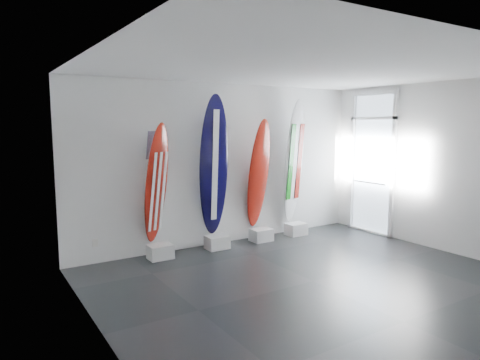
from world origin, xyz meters
TOP-DOWN VIEW (x-y plane):
  - floor at (0.00, 0.00)m, footprint 6.00×6.00m
  - ceiling at (0.00, 0.00)m, footprint 6.00×6.00m
  - wall_back at (0.00, 2.50)m, footprint 6.00×0.00m
  - wall_left at (-3.00, 0.00)m, footprint 0.00×5.00m
  - wall_right at (3.00, 0.00)m, footprint 0.00×5.00m
  - display_block_usa at (-1.46, 2.18)m, footprint 0.40×0.30m
  - surfboard_usa at (-1.46, 2.28)m, footprint 0.58×0.55m
  - display_block_navy at (-0.36, 2.18)m, footprint 0.40×0.30m
  - surfboard_navy at (-0.36, 2.28)m, footprint 0.58×0.27m
  - display_block_swiss at (0.62, 2.18)m, footprint 0.40×0.30m
  - surfboard_swiss at (0.62, 2.28)m, footprint 0.52×0.47m
  - display_block_italy at (1.49, 2.18)m, footprint 0.40×0.30m
  - surfboard_italy at (1.49, 2.28)m, footprint 0.62×0.41m
  - wall_outlet at (-2.45, 2.48)m, footprint 0.09×0.02m
  - glass_door at (2.97, 1.55)m, footprint 0.12×1.16m
  - balcony at (4.30, 1.55)m, footprint 2.80×2.20m

SIDE VIEW (x-z plane):
  - floor at x=0.00m, z-range 0.00..0.00m
  - display_block_usa at x=-1.46m, z-range 0.00..0.24m
  - display_block_navy at x=-0.36m, z-range 0.00..0.24m
  - display_block_swiss at x=0.62m, z-range 0.00..0.24m
  - display_block_italy at x=1.49m, z-range 0.00..0.24m
  - wall_outlet at x=-2.45m, z-range 0.28..0.41m
  - balcony at x=4.30m, z-range -0.10..1.10m
  - surfboard_usa at x=-1.46m, z-range 0.23..2.29m
  - surfboard_swiss at x=0.62m, z-range 0.23..2.36m
  - glass_door at x=2.97m, z-range 0.00..2.85m
  - surfboard_italy at x=1.49m, z-range 0.24..2.75m
  - wall_back at x=0.00m, z-range -1.50..4.50m
  - wall_left at x=-3.00m, z-range -1.00..4.00m
  - wall_right at x=3.00m, z-range -1.00..4.00m
  - surfboard_navy at x=-0.36m, z-range 0.24..2.79m
  - ceiling at x=0.00m, z-range 3.00..3.00m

